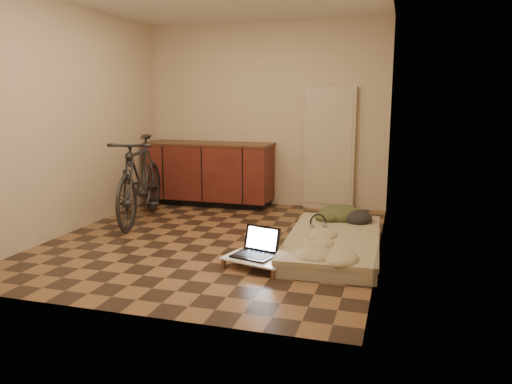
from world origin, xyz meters
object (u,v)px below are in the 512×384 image
(futon, at_px, (334,243))
(lap_desk, at_px, (257,259))
(bicycle, at_px, (140,175))
(laptop, at_px, (256,250))

(futon, relative_size, lap_desk, 2.90)
(bicycle, relative_size, lap_desk, 2.77)
(bicycle, bearing_deg, lap_desk, -46.17)
(lap_desk, bearing_deg, futon, 65.70)
(futon, height_order, lap_desk, futon)
(futon, bearing_deg, lap_desk, -132.26)
(lap_desk, height_order, laptop, laptop)
(futon, xyz_separation_m, lap_desk, (-0.61, -0.74, 0.00))
(futon, bearing_deg, laptop, -135.95)
(laptop, bearing_deg, lap_desk, -52.02)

